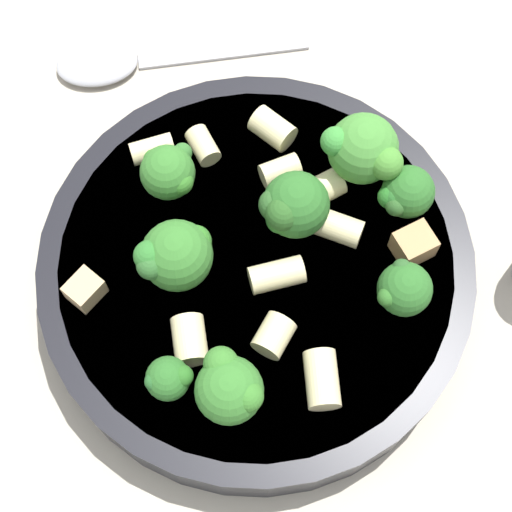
{
  "coord_description": "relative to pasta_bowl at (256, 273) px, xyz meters",
  "views": [
    {
      "loc": [
        0.13,
        0.12,
        0.48
      ],
      "look_at": [
        0.0,
        0.0,
        0.05
      ],
      "focal_mm": 60.0,
      "sensor_mm": 36.0,
      "label": 1
    }
  ],
  "objects": [
    {
      "name": "rigatoni_1",
      "position": [
        -0.06,
        -0.0,
        0.02
      ],
      "size": [
        0.03,
        0.02,
        0.02
      ],
      "primitive_type": "cylinder",
      "rotation": [
        1.57,
        0.0,
        1.25
      ],
      "color": "beige",
      "rests_on": "pasta_bowl"
    },
    {
      "name": "rigatoni_9",
      "position": [
        -0.04,
        0.02,
        0.02
      ],
      "size": [
        0.02,
        0.03,
        0.02
      ],
      "primitive_type": "cylinder",
      "rotation": [
        1.57,
        0.0,
        0.36
      ],
      "color": "beige",
      "rests_on": "pasta_bowl"
    },
    {
      "name": "rigatoni_7",
      "position": [
        -0.01,
        -0.09,
        0.02
      ],
      "size": [
        0.03,
        0.02,
        0.01
      ],
      "primitive_type": "cylinder",
      "rotation": [
        1.57,
        0.0,
        1.05
      ],
      "color": "beige",
      "rests_on": "pasta_bowl"
    },
    {
      "name": "rigatoni_5",
      "position": [
        0.0,
        0.02,
        0.02
      ],
      "size": [
        0.03,
        0.03,
        0.02
      ],
      "primitive_type": "cylinder",
      "rotation": [
        1.57,
        0.0,
        0.99
      ],
      "color": "beige",
      "rests_on": "pasta_bowl"
    },
    {
      "name": "broccoli_floret_1",
      "position": [
        0.07,
        0.04,
        0.04
      ],
      "size": [
        0.04,
        0.04,
        0.04
      ],
      "color": "#93B766",
      "rests_on": "pasta_bowl"
    },
    {
      "name": "spoon",
      "position": [
        -0.06,
        -0.17,
        -0.02
      ],
      "size": [
        0.14,
        0.13,
        0.01
      ],
      "color": "#B2B2B7",
      "rests_on": "ground_plane"
    },
    {
      "name": "rigatoni_2",
      "position": [
        -0.05,
        -0.03,
        0.02
      ],
      "size": [
        0.03,
        0.02,
        0.01
      ],
      "primitive_type": "cylinder",
      "rotation": [
        1.57,
        0.0,
        1.13
      ],
      "color": "beige",
      "rests_on": "pasta_bowl"
    },
    {
      "name": "chicken_chunk_1",
      "position": [
        -0.06,
        0.06,
        0.02
      ],
      "size": [
        0.03,
        0.02,
        0.02
      ],
      "primitive_type": "cube",
      "rotation": [
        0.0,
        0.0,
        2.78
      ],
      "color": "tan",
      "rests_on": "pasta_bowl"
    },
    {
      "name": "rigatoni_8",
      "position": [
        0.06,
        0.01,
        0.02
      ],
      "size": [
        0.03,
        0.03,
        0.02
      ],
      "primitive_type": "cylinder",
      "rotation": [
        1.57,
        0.0,
        2.46
      ],
      "color": "beige",
      "rests_on": "pasta_bowl"
    },
    {
      "name": "rigatoni_3",
      "position": [
        -0.03,
        -0.07,
        0.02
      ],
      "size": [
        0.02,
        0.02,
        0.01
      ],
      "primitive_type": "cylinder",
      "rotation": [
        1.57,
        0.0,
        2.78
      ],
      "color": "beige",
      "rests_on": "pasta_bowl"
    },
    {
      "name": "broccoli_floret_5",
      "position": [
        0.03,
        -0.03,
        0.04
      ],
      "size": [
        0.04,
        0.04,
        0.04
      ],
      "color": "#84AD60",
      "rests_on": "pasta_bowl"
    },
    {
      "name": "chicken_chunk_0",
      "position": [
        0.08,
        -0.06,
        0.02
      ],
      "size": [
        0.02,
        0.02,
        0.01
      ],
      "primitive_type": "cube",
      "rotation": [
        0.0,
        0.0,
        0.04
      ],
      "color": "tan",
      "rests_on": "pasta_bowl"
    },
    {
      "name": "broccoli_floret_3",
      "position": [
        -0.08,
        0.01,
        0.04
      ],
      "size": [
        0.04,
        0.05,
        0.05
      ],
      "color": "#84AD60",
      "rests_on": "pasta_bowl"
    },
    {
      "name": "ground_plane",
      "position": [
        0.0,
        0.0,
        -0.02
      ],
      "size": [
        2.0,
        2.0,
        0.0
      ],
      "primitive_type": "plane",
      "color": "#BCB29E"
    },
    {
      "name": "rigatoni_0",
      "position": [
        -0.07,
        -0.05,
        0.02
      ],
      "size": [
        0.02,
        0.02,
        0.02
      ],
      "primitive_type": "cylinder",
      "rotation": [
        1.57,
        0.0,
        0.03
      ],
      "color": "beige",
      "rests_on": "pasta_bowl"
    },
    {
      "name": "broccoli_floret_2",
      "position": [
        -0.0,
        -0.07,
        0.04
      ],
      "size": [
        0.03,
        0.03,
        0.04
      ],
      "color": "#93B766",
      "rests_on": "pasta_bowl"
    },
    {
      "name": "broccoli_floret_4",
      "position": [
        -0.03,
        0.0,
        0.04
      ],
      "size": [
        0.04,
        0.04,
        0.04
      ],
      "color": "#9EC175",
      "rests_on": "pasta_bowl"
    },
    {
      "name": "broccoli_floret_0",
      "position": [
        -0.03,
        0.07,
        0.04
      ],
      "size": [
        0.03,
        0.03,
        0.04
      ],
      "color": "#84AD60",
      "rests_on": "pasta_bowl"
    },
    {
      "name": "broccoli_floret_6",
      "position": [
        -0.08,
        0.04,
        0.03
      ],
      "size": [
        0.03,
        0.03,
        0.03
      ],
      "color": "#9EC175",
      "rests_on": "pasta_bowl"
    },
    {
      "name": "rigatoni_4",
      "position": [
        0.03,
        0.04,
        0.02
      ],
      "size": [
        0.02,
        0.02,
        0.02
      ],
      "primitive_type": "cylinder",
      "rotation": [
        1.57,
        0.0,
        1.8
      ],
      "color": "beige",
      "rests_on": "pasta_bowl"
    },
    {
      "name": "rigatoni_6",
      "position": [
        0.03,
        0.07,
        0.02
      ],
      "size": [
        0.03,
        0.03,
        0.02
      ],
      "primitive_type": "cylinder",
      "rotation": [
        1.57,
        0.0,
        2.38
      ],
      "color": "beige",
      "rests_on": "pasta_bowl"
    },
    {
      "name": "pasta_bowl",
      "position": [
        0.0,
        0.0,
        0.0
      ],
      "size": [
        0.25,
        0.25,
        0.04
      ],
      "color": "black",
      "rests_on": "ground_plane"
    },
    {
      "name": "broccoli_floret_7",
      "position": [
        0.08,
        0.01,
        0.03
      ],
      "size": [
        0.02,
        0.02,
        0.03
      ],
      "color": "#84AD60",
      "rests_on": "pasta_bowl"
    }
  ]
}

